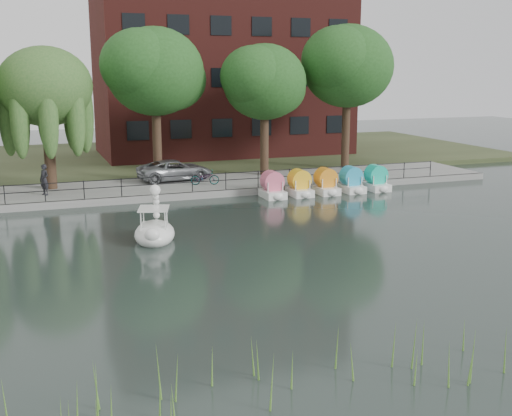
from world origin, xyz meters
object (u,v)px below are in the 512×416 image
minivan (175,169)px  pedestrian (44,177)px  swan_boat (155,229)px  bicycle (205,177)px

minivan → pedestrian: (-7.87, -2.23, 0.25)m
minivan → pedestrian: pedestrian is taller
pedestrian → swan_boat: 11.01m
bicycle → swan_boat: 11.44m
bicycle → swan_boat: swan_boat is taller
minivan → bicycle: (1.33, -2.17, -0.24)m
minivan → swan_boat: size_ratio=1.73×
minivan → bicycle: 2.55m
minivan → pedestrian: size_ratio=2.70×
pedestrian → swan_boat: bearing=-15.1°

